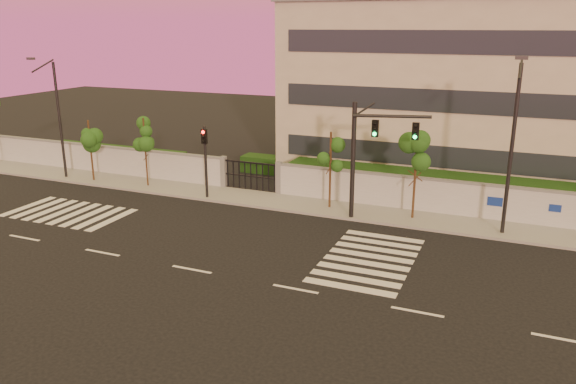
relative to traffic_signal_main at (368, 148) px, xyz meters
name	(u,v)px	position (x,y,z in m)	size (l,w,h in m)	color
ground	(192,270)	(-5.44, -9.27, -4.15)	(120.00, 120.00, 0.00)	black
sidewalk	(284,202)	(-5.44, 1.23, -4.08)	(60.00, 3.00, 0.15)	gray
perimeter_wall	(295,181)	(-5.34, 2.73, -3.08)	(60.00, 0.36, 2.20)	#AAACB1
hedge_row	(325,176)	(-4.27, 5.47, -3.34)	(41.00, 4.25, 1.80)	black
institutional_building	(466,89)	(3.56, 12.72, 2.00)	(24.40, 12.40, 12.25)	#B5AB99
road_markings	(205,236)	(-7.02, -5.51, -4.14)	(57.00, 7.62, 0.02)	silver
street_tree_b	(90,137)	(-19.58, 0.67, -0.97)	(1.53, 1.21, 4.32)	#382314
street_tree_c	(145,137)	(-15.27, 0.99, -0.70)	(1.35, 1.07, 4.69)	#382314
street_tree_d	(331,153)	(-2.50, 1.26, -0.74)	(1.56, 1.24, 4.64)	#382314
street_tree_e	(417,159)	(2.39, 1.23, -0.65)	(1.62, 1.29, 4.76)	#382314
traffic_signal_main	(368,148)	(0.00, 0.00, 0.00)	(4.11, 1.22, 6.57)	black
traffic_signal_secondary	(205,154)	(-10.24, 0.17, -1.22)	(0.36, 0.34, 4.62)	black
streetlight_west	(57,115)	(-22.02, 0.41, 0.44)	(0.51, 2.04, 8.49)	black
streetlight_east	(512,142)	(7.12, 0.46, 0.80)	(0.55, 2.21, 9.17)	black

